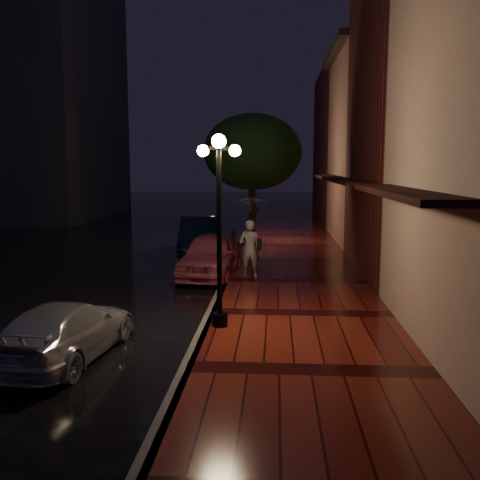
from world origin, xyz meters
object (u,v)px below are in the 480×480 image
at_px(streetlamp_near, 219,219).
at_px(silver_car, 66,330).
at_px(woman_with_umbrella, 250,224).
at_px(pink_car, 211,255).
at_px(parking_meter, 234,245).
at_px(navy_car, 200,235).
at_px(street_tree, 253,154).
at_px(streetlamp_far, 250,190).

distance_m(streetlamp_near, silver_car, 3.95).
distance_m(silver_car, woman_with_umbrella, 8.19).
relative_size(pink_car, parking_meter, 2.99).
bearing_deg(navy_car, street_tree, -8.18).
xyz_separation_m(street_tree, woman_with_umbrella, (0.15, -5.44, -2.36)).
relative_size(streetlamp_far, silver_car, 1.10).
xyz_separation_m(streetlamp_far, navy_car, (-2.03, -2.92, -1.82)).
bearing_deg(parking_meter, street_tree, 105.12).
bearing_deg(pink_car, streetlamp_near, -76.68).
xyz_separation_m(pink_car, silver_car, (-1.89, -8.06, -0.18)).
height_order(streetlamp_far, silver_car, streetlamp_far).
xyz_separation_m(woman_with_umbrella, parking_meter, (-0.61, 0.97, -0.84)).
xyz_separation_m(streetlamp_near, parking_meter, (-0.20, 6.52, -1.56)).
height_order(streetlamp_near, streetlamp_far, same).
relative_size(pink_car, woman_with_umbrella, 1.67).
distance_m(streetlamp_far, pink_car, 8.07).
distance_m(street_tree, parking_meter, 5.52).
bearing_deg(pink_car, silver_car, -98.57).
distance_m(streetlamp_far, woman_with_umbrella, 8.49).
bearing_deg(parking_meter, navy_car, 132.78).
bearing_deg(pink_car, navy_car, 107.06).
xyz_separation_m(streetlamp_far, street_tree, (0.26, -3.01, 1.64)).
bearing_deg(pink_car, street_tree, 80.45).
distance_m(pink_car, woman_with_umbrella, 1.89).
xyz_separation_m(streetlamp_far, silver_car, (-2.84, -15.85, -2.03)).
relative_size(silver_car, parking_meter, 2.67).
xyz_separation_m(streetlamp_near, street_tree, (0.26, 10.99, 1.64)).
xyz_separation_m(pink_car, navy_car, (-1.08, 4.88, 0.04)).
relative_size(streetlamp_near, parking_meter, 2.93).
height_order(streetlamp_far, pink_car, streetlamp_far).
xyz_separation_m(streetlamp_near, navy_car, (-2.03, 11.08, -1.82)).
distance_m(woman_with_umbrella, parking_meter, 1.42).
height_order(street_tree, silver_car, street_tree).
bearing_deg(parking_meter, silver_car, -86.52).
bearing_deg(navy_car, pink_car, -83.48).
distance_m(streetlamp_far, silver_car, 16.23).
height_order(streetlamp_near, pink_car, streetlamp_near).
bearing_deg(silver_car, streetlamp_far, -94.08).
bearing_deg(parking_meter, streetlamp_far, 109.44).
distance_m(streetlamp_near, streetlamp_far, 14.00).
bearing_deg(street_tree, silver_car, -103.55).
bearing_deg(streetlamp_far, streetlamp_near, -90.00).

